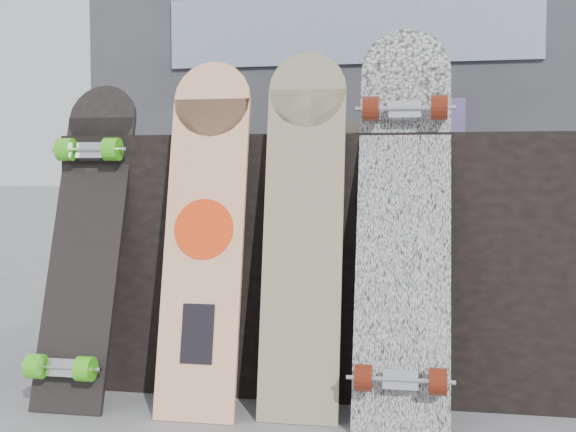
% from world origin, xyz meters
% --- Properties ---
extents(ground, '(60.00, 60.00, 0.00)m').
position_xyz_m(ground, '(0.00, 0.00, 0.00)').
color(ground, slate).
rests_on(ground, ground).
extents(vendor_table, '(1.60, 0.60, 0.80)m').
position_xyz_m(vendor_table, '(0.00, 0.50, 0.40)').
color(vendor_table, black).
rests_on(vendor_table, ground).
extents(booth, '(2.40, 0.22, 2.20)m').
position_xyz_m(booth, '(0.00, 1.35, 1.10)').
color(booth, '#333338').
rests_on(booth, ground).
extents(merch_box_purple, '(0.18, 0.12, 0.10)m').
position_xyz_m(merch_box_purple, '(-0.40, 0.56, 0.85)').
color(merch_box_purple, '#4B3975').
rests_on(merch_box_purple, vendor_table).
extents(merch_box_small, '(0.14, 0.14, 0.12)m').
position_xyz_m(merch_box_small, '(0.37, 0.52, 0.86)').
color(merch_box_small, '#4B3975').
rests_on(merch_box_small, vendor_table).
extents(merch_box_flat, '(0.22, 0.10, 0.06)m').
position_xyz_m(merch_box_flat, '(0.10, 0.66, 0.83)').
color(merch_box_flat, '#D1B78C').
rests_on(merch_box_flat, vendor_table).
extents(longboard_geisha, '(0.23, 0.25, 1.02)m').
position_xyz_m(longboard_geisha, '(-0.31, 0.10, 0.54)').
color(longboard_geisha, beige).
rests_on(longboard_geisha, ground).
extents(longboard_celtic, '(0.23, 0.22, 1.04)m').
position_xyz_m(longboard_celtic, '(-0.02, 0.12, 0.55)').
color(longboard_celtic, beige).
rests_on(longboard_celtic, ground).
extents(longboard_cascadia, '(0.26, 0.40, 1.11)m').
position_xyz_m(longboard_cascadia, '(0.26, 0.13, 0.58)').
color(longboard_cascadia, white).
rests_on(longboard_cascadia, ground).
extents(skateboard_dark, '(0.22, 0.38, 0.97)m').
position_xyz_m(skateboard_dark, '(-0.69, 0.13, 0.50)').
color(skateboard_dark, black).
rests_on(skateboard_dark, ground).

